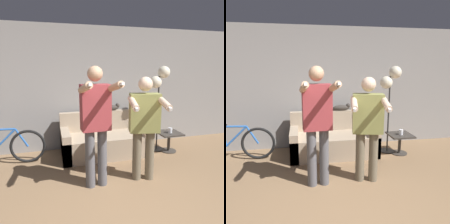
# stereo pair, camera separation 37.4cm
# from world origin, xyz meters

# --- Properties ---
(wall_back) EXTENTS (10.00, 0.05, 2.60)m
(wall_back) POSITION_xyz_m (0.00, 3.07, 1.30)
(wall_back) COLOR gray
(wall_back) RESTS_ON ground_plane
(couch) EXTENTS (1.72, 0.84, 0.84)m
(couch) POSITION_xyz_m (0.23, 2.54, 0.27)
(couch) COLOR tan
(couch) RESTS_ON ground_plane
(person_left) EXTENTS (0.51, 0.68, 1.78)m
(person_left) POSITION_xyz_m (-0.18, 1.36, 1.03)
(person_left) COLOR #56565B
(person_left) RESTS_ON ground_plane
(person_right) EXTENTS (0.62, 0.75, 1.62)m
(person_right) POSITION_xyz_m (0.57, 1.36, 0.94)
(person_right) COLOR #6B604C
(person_right) RESTS_ON ground_plane
(cat) EXTENTS (0.49, 0.12, 0.15)m
(cat) POSITION_xyz_m (0.46, 2.85, 0.90)
(cat) COLOR #3D3833
(cat) RESTS_ON couch
(floor_lamp) EXTENTS (0.43, 0.31, 1.78)m
(floor_lamp) POSITION_xyz_m (1.38, 2.46, 1.43)
(floor_lamp) COLOR black
(floor_lamp) RESTS_ON ground_plane
(side_table) EXTENTS (0.47, 0.47, 0.41)m
(side_table) POSITION_xyz_m (1.57, 2.31, 0.30)
(side_table) COLOR #38332D
(side_table) RESTS_ON ground_plane
(cup) EXTENTS (0.08, 0.08, 0.11)m
(cup) POSITION_xyz_m (1.57, 2.27, 0.47)
(cup) COLOR silver
(cup) RESTS_ON side_table
(bicycle) EXTENTS (1.55, 0.07, 0.72)m
(bicycle) POSITION_xyz_m (-1.70, 2.52, 0.33)
(bicycle) COLOR black
(bicycle) RESTS_ON ground_plane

